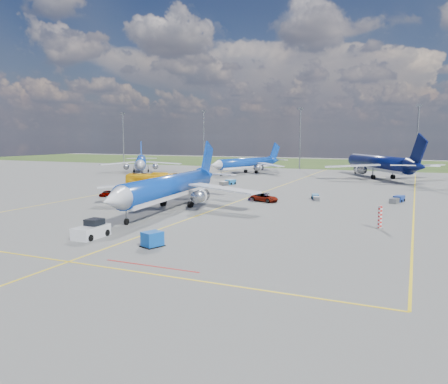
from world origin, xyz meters
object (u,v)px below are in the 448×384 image
at_px(main_airliner, 170,209).
at_px(baggage_tug_e, 397,199).
at_px(bg_jet_nw, 141,173).
at_px(service_car_a, 106,193).
at_px(baggage_tug_w, 316,197).
at_px(service_car_c, 258,197).
at_px(warning_post, 380,217).
at_px(baggage_tug_c, 228,182).
at_px(bg_jet_n, 378,178).
at_px(bg_jet_nnw, 246,173).
at_px(service_car_b, 265,198).
at_px(apron_bus, 154,180).
at_px(pushback_tug, 92,230).
at_px(uld_container, 152,239).

height_order(main_airliner, baggage_tug_e, main_airliner).
height_order(bg_jet_nw, service_car_a, bg_jet_nw).
bearing_deg(baggage_tug_w, service_car_c, -169.03).
distance_m(warning_post, baggage_tug_c, 56.19).
distance_m(bg_jet_n, service_car_c, 58.88).
height_order(bg_jet_nnw, service_car_b, bg_jet_nnw).
xyz_separation_m(main_airliner, baggage_tug_w, (19.67, 20.90, 0.45)).
xyz_separation_m(warning_post, apron_bus, (-51.60, 26.81, 0.32)).
bearing_deg(service_car_c, pushback_tug, -72.90).
height_order(bg_jet_nnw, apron_bus, bg_jet_nnw).
height_order(pushback_tug, baggage_tug_w, pushback_tug).
relative_size(pushback_tug, service_car_a, 1.81).
bearing_deg(baggage_tug_c, uld_container, -62.60).
bearing_deg(warning_post, apron_bus, 152.54).
relative_size(bg_jet_nw, pushback_tug, 6.01).
bearing_deg(service_car_a, apron_bus, 82.30).
bearing_deg(bg_jet_nnw, bg_jet_nw, -140.63).
distance_m(bg_jet_nw, baggage_tug_e, 88.65).
distance_m(main_airliner, apron_bus, 30.76).
xyz_separation_m(pushback_tug, service_car_a, (-21.90, 29.91, -0.27)).
distance_m(main_airliner, baggage_tug_c, 38.64).
height_order(warning_post, service_car_a, warning_post).
distance_m(main_airliner, baggage_tug_w, 28.70).
height_order(pushback_tug, service_car_c, pushback_tug).
bearing_deg(baggage_tug_c, warning_post, -34.55).
height_order(warning_post, baggage_tug_c, warning_post).
relative_size(bg_jet_n, baggage_tug_e, 9.20).
bearing_deg(main_airliner, service_car_c, 52.27).
distance_m(bg_jet_nw, service_car_c, 71.86).
height_order(service_car_a, baggage_tug_c, baggage_tug_c).
xyz_separation_m(service_car_b, baggage_tug_e, (22.43, 9.13, -0.21)).
distance_m(bg_jet_nnw, baggage_tug_c, 35.16).
height_order(pushback_tug, uld_container, pushback_tug).
bearing_deg(pushback_tug, service_car_b, 73.99).
xyz_separation_m(bg_jet_nnw, service_car_c, (23.97, -56.67, 0.63)).
bearing_deg(baggage_tug_w, warning_post, -77.48).
bearing_deg(service_car_b, uld_container, -163.62).
xyz_separation_m(bg_jet_n, baggage_tug_e, (7.11, -48.61, 0.52)).
relative_size(bg_jet_nw, service_car_a, 10.88).
height_order(bg_jet_nnw, baggage_tug_e, bg_jet_nnw).
relative_size(bg_jet_n, main_airliner, 1.16).
bearing_deg(service_car_a, pushback_tug, -57.31).
bearing_deg(warning_post, bg_jet_nnw, 122.13).
relative_size(baggage_tug_c, baggage_tug_e, 1.08).
height_order(warning_post, baggage_tug_w, warning_post).
xyz_separation_m(bg_jet_n, baggage_tug_w, (-7.28, -51.16, 0.45)).
distance_m(bg_jet_nnw, main_airliner, 73.73).
bearing_deg(pushback_tug, warning_post, 30.59).
relative_size(pushback_tug, service_car_c, 1.46).
bearing_deg(bg_jet_n, service_car_b, 44.83).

